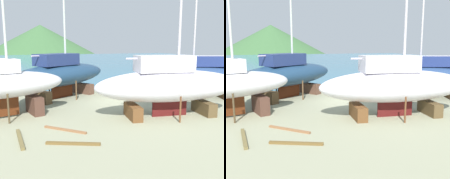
# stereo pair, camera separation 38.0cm
# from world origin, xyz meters

# --- Properties ---
(ground_plane) EXTENTS (42.78, 42.78, 0.00)m
(ground_plane) POSITION_xyz_m (0.00, -3.61, 0.00)
(ground_plane) COLOR #989A7A
(sea_water) EXTENTS (128.18, 94.17, 0.01)m
(sea_water) POSITION_xyz_m (0.00, 54.17, 0.00)
(sea_water) COLOR teal
(sea_water) RESTS_ON ground
(headland_hill) EXTENTS (136.43, 136.43, 36.30)m
(headland_hill) POSITION_xyz_m (8.60, 175.99, 0.00)
(headland_hill) COLOR #3D6839
(headland_hill) RESTS_ON ground
(sailboat_small_center) EXTENTS (10.75, 8.70, 18.32)m
(sailboat_small_center) POSITION_xyz_m (-3.98, 3.15, 2.25)
(sailboat_small_center) COLOR brown
(sailboat_small_center) RESTS_ON ground
(sailboat_far_slipway) EXTENTS (10.20, 6.35, 17.39)m
(sailboat_far_slipway) POSITION_xyz_m (8.01, -1.00, 2.18)
(sailboat_far_slipway) COLOR brown
(sailboat_far_slipway) RESTS_ON ground
(sailboat_large_starboard) EXTENTS (10.86, 4.21, 16.58)m
(sailboat_large_starboard) POSITION_xyz_m (2.01, -5.67, 2.24)
(sailboat_large_starboard) COLOR brown
(sailboat_large_starboard) RESTS_ON ground
(sailboat_mid_port) EXTENTS (8.91, 4.74, 13.90)m
(sailboat_mid_port) POSITION_xyz_m (-8.81, -2.38, 2.28)
(sailboat_mid_port) COLOR #4F3226
(sailboat_mid_port) RESTS_ON ground
(barrel_rust_far) EXTENTS (0.57, 0.84, 0.54)m
(barrel_rust_far) POSITION_xyz_m (2.42, 3.53, 0.27)
(barrel_rust_far) COLOR #203023
(barrel_rust_far) RESTS_ON ground
(timber_long_fore) EXTENTS (0.41, 2.98, 0.14)m
(timber_long_fore) POSITION_xyz_m (-7.80, -7.07, 0.07)
(timber_long_fore) COLOR brown
(timber_long_fore) RESTS_ON ground
(timber_plank_near) EXTENTS (2.16, 2.10, 0.11)m
(timber_plank_near) POSITION_xyz_m (-5.34, -6.35, 0.06)
(timber_plank_near) COLOR #8D5E3C
(timber_plank_near) RESTS_ON ground
(timber_short_skew) EXTENTS (2.61, 1.28, 0.12)m
(timber_short_skew) POSITION_xyz_m (-5.32, -8.61, 0.06)
(timber_short_skew) COLOR brown
(timber_short_skew) RESTS_ON ground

